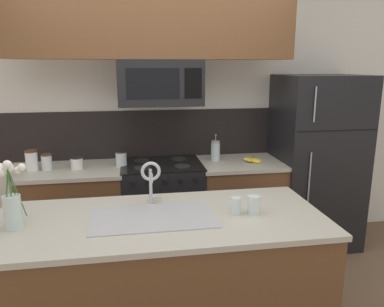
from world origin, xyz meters
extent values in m
cube|color=silver|center=(0.30, 1.28, 1.30)|extent=(5.20, 0.10, 2.60)
cube|color=black|center=(0.00, 1.22, 1.15)|extent=(3.30, 0.01, 0.48)
cube|color=brown|center=(-0.82, 0.90, 0.44)|extent=(0.88, 0.62, 0.88)
cube|color=#B2AD9E|center=(-0.82, 0.90, 0.89)|extent=(0.91, 0.65, 0.03)
cube|color=brown|center=(0.77, 0.90, 0.44)|extent=(0.79, 0.62, 0.88)
cube|color=#B2AD9E|center=(0.77, 0.90, 0.89)|extent=(0.82, 0.65, 0.03)
cube|color=black|center=(0.00, 0.90, 0.46)|extent=(0.76, 0.62, 0.91)
cube|color=black|center=(0.00, 0.90, 0.92)|extent=(0.76, 0.62, 0.01)
cylinder|color=black|center=(-0.18, 0.76, 0.93)|extent=(0.15, 0.15, 0.01)
cylinder|color=black|center=(0.18, 0.76, 0.93)|extent=(0.15, 0.15, 0.01)
cylinder|color=black|center=(-0.18, 1.04, 0.93)|extent=(0.15, 0.15, 0.01)
cylinder|color=black|center=(0.18, 1.04, 0.93)|extent=(0.15, 0.15, 0.01)
cylinder|color=black|center=(-0.27, 0.58, 0.85)|extent=(0.03, 0.02, 0.03)
cylinder|color=black|center=(-0.14, 0.58, 0.85)|extent=(0.03, 0.02, 0.03)
cylinder|color=black|center=(0.00, 0.58, 0.85)|extent=(0.03, 0.02, 0.03)
cylinder|color=black|center=(0.14, 0.58, 0.85)|extent=(0.03, 0.02, 0.03)
cylinder|color=black|center=(0.27, 0.58, 0.85)|extent=(0.03, 0.02, 0.03)
cube|color=black|center=(0.00, 0.88, 1.68)|extent=(0.74, 0.40, 0.40)
cube|color=black|center=(-0.07, 0.68, 1.68)|extent=(0.45, 0.00, 0.26)
cube|color=black|center=(0.27, 0.68, 1.68)|extent=(0.15, 0.00, 0.26)
cube|color=brown|center=(-0.04, 0.85, 2.18)|extent=(2.42, 0.34, 0.60)
cube|color=black|center=(1.57, 0.92, 0.87)|extent=(0.81, 0.72, 1.74)
cube|color=black|center=(1.57, 0.56, 1.25)|extent=(0.78, 0.00, 0.01)
cylinder|color=#99999E|center=(1.33, 0.54, 1.49)|extent=(0.01, 0.01, 0.31)
cylinder|color=#99999E|center=(1.33, 0.54, 0.73)|extent=(0.01, 0.01, 0.66)
cylinder|color=silver|center=(-1.16, 0.89, 0.99)|extent=(0.11, 0.11, 0.17)
cylinder|color=#4C331E|center=(-1.16, 0.89, 1.09)|extent=(0.10, 0.10, 0.02)
cylinder|color=silver|center=(-1.03, 0.89, 0.98)|extent=(0.09, 0.09, 0.13)
cylinder|color=#4C331E|center=(-1.03, 0.89, 1.05)|extent=(0.09, 0.09, 0.01)
cylinder|color=silver|center=(-0.77, 0.89, 0.96)|extent=(0.11, 0.11, 0.10)
cylinder|color=black|center=(-0.77, 0.89, 1.01)|extent=(0.11, 0.11, 0.01)
cylinder|color=silver|center=(-0.37, 0.90, 0.98)|extent=(0.10, 0.10, 0.13)
cylinder|color=black|center=(-0.37, 0.90, 1.05)|extent=(0.10, 0.10, 0.01)
ellipsoid|color=yellow|center=(0.87, 0.83, 0.93)|extent=(0.15, 0.14, 0.06)
ellipsoid|color=yellow|center=(0.88, 0.85, 0.93)|extent=(0.17, 0.11, 0.05)
ellipsoid|color=yellow|center=(0.89, 0.83, 0.93)|extent=(0.18, 0.05, 0.06)
ellipsoid|color=yellow|center=(0.89, 0.85, 0.93)|extent=(0.18, 0.06, 0.06)
ellipsoid|color=yellow|center=(0.90, 0.83, 0.93)|extent=(0.17, 0.10, 0.05)
ellipsoid|color=yellow|center=(0.90, 0.85, 0.93)|extent=(0.16, 0.14, 0.06)
cylinder|color=brown|center=(0.89, 0.84, 0.96)|extent=(0.02, 0.02, 0.03)
cylinder|color=silver|center=(0.54, 0.96, 1.00)|extent=(0.09, 0.09, 0.18)
cylinder|color=#A3A3AA|center=(0.54, 0.96, 1.10)|extent=(0.08, 0.08, 0.02)
cylinder|color=#A3A3AA|center=(0.54, 0.96, 1.14)|extent=(0.01, 0.01, 0.05)
sphere|color=#A3A3AA|center=(0.54, 0.96, 1.17)|extent=(0.02, 0.02, 0.02)
cube|color=brown|center=(-0.11, -0.35, 0.44)|extent=(2.03, 0.85, 0.88)
cube|color=#B2AD9E|center=(-0.11, -0.35, 0.89)|extent=(2.06, 0.88, 0.03)
cube|color=#ADAFB5|center=(-0.16, -0.35, 0.91)|extent=(0.76, 0.44, 0.01)
cube|color=#ADAFB5|center=(-0.33, -0.35, 0.84)|extent=(0.30, 0.33, 0.15)
cube|color=#ADAFB5|center=(0.02, -0.35, 0.84)|extent=(0.30, 0.33, 0.15)
cylinder|color=#B7BABF|center=(-0.16, -0.09, 0.92)|extent=(0.04, 0.04, 0.02)
cylinder|color=#B7BABF|center=(-0.16, -0.09, 1.04)|extent=(0.02, 0.02, 0.22)
torus|color=#B7BABF|center=(-0.16, -0.14, 1.15)|extent=(0.13, 0.02, 0.13)
cylinder|color=#B7BABF|center=(-0.16, -0.20, 1.12)|extent=(0.02, 0.02, 0.06)
cube|color=#B7BABF|center=(-0.12, -0.09, 0.95)|extent=(0.07, 0.01, 0.01)
cylinder|color=silver|center=(0.36, -0.38, 0.97)|extent=(0.06, 0.06, 0.11)
cylinder|color=silver|center=(0.48, -0.38, 0.97)|extent=(0.07, 0.07, 0.12)
cylinder|color=silver|center=(-0.96, -0.37, 1.01)|extent=(0.10, 0.10, 0.20)
cylinder|color=silver|center=(-0.96, -0.37, 0.95)|extent=(0.09, 0.09, 0.06)
cylinder|color=#386B2D|center=(-0.96, -0.39, 1.14)|extent=(0.02, 0.04, 0.33)
sphere|color=white|center=(-0.95, -0.41, 1.30)|extent=(0.05, 0.05, 0.05)
cylinder|color=#386B2D|center=(-0.98, -0.39, 1.11)|extent=(0.04, 0.04, 0.29)
sphere|color=white|center=(-0.99, -0.41, 1.26)|extent=(0.06, 0.06, 0.06)
cylinder|color=#386B2D|center=(-0.96, -0.36, 1.12)|extent=(0.01, 0.03, 0.30)
sphere|color=white|center=(-0.96, -0.35, 1.27)|extent=(0.05, 0.05, 0.05)
cylinder|color=#386B2D|center=(-0.94, -0.35, 1.11)|extent=(0.04, 0.05, 0.27)
sphere|color=white|center=(-0.92, -0.33, 1.25)|extent=(0.04, 0.04, 0.04)
cylinder|color=#386B2D|center=(-0.99, -0.35, 1.12)|extent=(0.06, 0.05, 0.29)
cylinder|color=#386B2D|center=(-0.93, -0.36, 1.12)|extent=(0.07, 0.03, 0.29)
sphere|color=white|center=(-0.89, -0.35, 1.27)|extent=(0.05, 0.05, 0.05)
camera|label=1|loc=(-0.28, -2.52, 1.83)|focal=35.00mm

